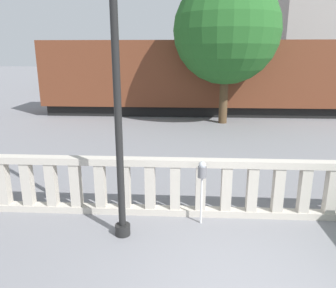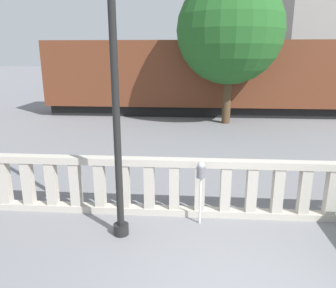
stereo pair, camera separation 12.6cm
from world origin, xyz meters
name	(u,v)px [view 2 (the right image)]	position (x,y,z in m)	size (l,w,h in m)	color
balustrade	(225,189)	(0.00, 2.45, 0.60)	(14.96, 0.24, 1.20)	#BCB5A8
lamppost	(112,26)	(-1.96, 1.60, 3.63)	(0.39, 0.39, 5.84)	black
parking_meter	(201,175)	(-0.51, 2.12, 1.01)	(0.17, 0.17, 1.27)	silver
train_near	(239,77)	(1.74, 14.28, 2.03)	(20.05, 2.75, 4.46)	black
train_far	(181,69)	(-1.83, 27.58, 1.84)	(19.43, 3.18, 4.09)	black
tree_left	(230,31)	(0.89, 11.85, 4.20)	(4.77, 4.77, 6.60)	#4C3823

